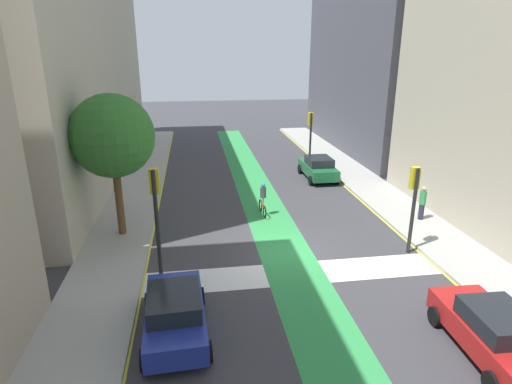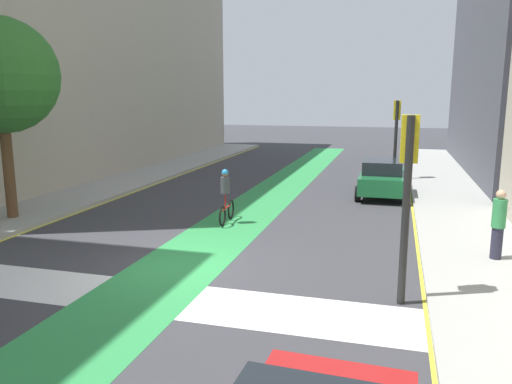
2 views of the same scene
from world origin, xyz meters
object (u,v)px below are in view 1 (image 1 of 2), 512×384
(traffic_signal_near_left, at_px, (156,204))
(car_blue_left_near, at_px, (175,312))
(traffic_signal_near_right, at_px, (414,193))
(cyclist_in_lane, at_px, (263,198))
(car_green_right_far, at_px, (318,168))
(car_red_right_near, at_px, (493,331))
(pedestrian_sidewalk_right_a, at_px, (422,203))
(traffic_signal_far_right, at_px, (310,128))
(street_tree_near, at_px, (112,137))

(traffic_signal_near_left, height_order, car_blue_left_near, traffic_signal_near_left)
(traffic_signal_near_right, relative_size, cyclist_in_lane, 2.10)
(traffic_signal_near_right, xyz_separation_m, car_green_right_far, (-0.74, 11.50, -1.94))
(car_green_right_far, distance_m, car_red_right_near, 18.24)
(car_green_right_far, relative_size, cyclist_in_lane, 2.27)
(car_blue_left_near, relative_size, pedestrian_sidewalk_right_a, 2.38)
(traffic_signal_near_left, bearing_deg, car_blue_left_near, -79.35)
(traffic_signal_near_right, relative_size, traffic_signal_far_right, 0.97)
(car_red_right_near, relative_size, cyclist_in_lane, 2.30)
(traffic_signal_far_right, xyz_separation_m, car_green_right_far, (-0.48, -4.07, -2.03))
(traffic_signal_near_left, xyz_separation_m, car_green_right_far, (10.01, 12.35, -2.34))
(traffic_signal_near_left, distance_m, street_tree_near, 5.20)
(traffic_signal_near_left, relative_size, car_blue_left_near, 1.05)
(traffic_signal_near_right, xyz_separation_m, car_blue_left_near, (-10.08, -4.42, -1.94))
(traffic_signal_far_right, relative_size, street_tree_near, 0.60)
(car_blue_left_near, relative_size, street_tree_near, 0.64)
(car_red_right_near, relative_size, pedestrian_sidewalk_right_a, 2.38)
(car_green_right_far, distance_m, cyclist_in_lane, 7.94)
(traffic_signal_near_left, xyz_separation_m, pedestrian_sidewalk_right_a, (13.10, 3.95, -2.07))
(car_red_right_near, height_order, pedestrian_sidewalk_right_a, pedestrian_sidewalk_right_a)
(traffic_signal_near_right, distance_m, pedestrian_sidewalk_right_a, 4.24)
(traffic_signal_near_left, bearing_deg, car_red_right_near, -30.79)
(traffic_signal_near_right, distance_m, cyclist_in_lane, 7.97)
(traffic_signal_far_right, height_order, car_blue_left_near, traffic_signal_far_right)
(car_blue_left_near, bearing_deg, car_green_right_far, 59.59)
(cyclist_in_lane, bearing_deg, traffic_signal_near_right, -42.91)
(pedestrian_sidewalk_right_a, height_order, street_tree_near, street_tree_near)
(car_blue_left_near, distance_m, pedestrian_sidewalk_right_a, 14.53)
(traffic_signal_far_right, distance_m, street_tree_near, 17.52)
(car_red_right_near, bearing_deg, cyclist_in_lane, 111.85)
(traffic_signal_near_left, xyz_separation_m, traffic_signal_far_right, (10.49, 16.42, -0.31))
(car_green_right_far, height_order, cyclist_in_lane, cyclist_in_lane)
(cyclist_in_lane, relative_size, street_tree_near, 0.28)
(traffic_signal_far_right, height_order, car_red_right_near, traffic_signal_far_right)
(traffic_signal_near_left, relative_size, car_red_right_near, 1.05)
(car_green_right_far, xyz_separation_m, car_red_right_near, (-0.12, -18.24, 0.00))
(traffic_signal_far_right, distance_m, pedestrian_sidewalk_right_a, 12.86)
(traffic_signal_near_left, height_order, cyclist_in_lane, traffic_signal_near_left)
(car_blue_left_near, height_order, cyclist_in_lane, cyclist_in_lane)
(car_green_right_far, relative_size, car_blue_left_near, 0.98)
(pedestrian_sidewalk_right_a, bearing_deg, car_blue_left_near, -148.81)
(traffic_signal_near_left, height_order, car_green_right_far, traffic_signal_near_left)
(cyclist_in_lane, bearing_deg, car_green_right_far, 51.47)
(car_blue_left_near, bearing_deg, traffic_signal_far_right, 63.84)
(car_red_right_near, bearing_deg, car_green_right_far, 89.62)
(car_blue_left_near, distance_m, street_tree_near, 9.39)
(traffic_signal_far_right, bearing_deg, cyclist_in_lane, -117.80)
(traffic_signal_near_right, xyz_separation_m, traffic_signal_near_left, (-10.75, -0.85, 0.40))
(pedestrian_sidewalk_right_a, bearing_deg, cyclist_in_lane, 164.82)
(traffic_signal_near_right, height_order, street_tree_near, street_tree_near)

